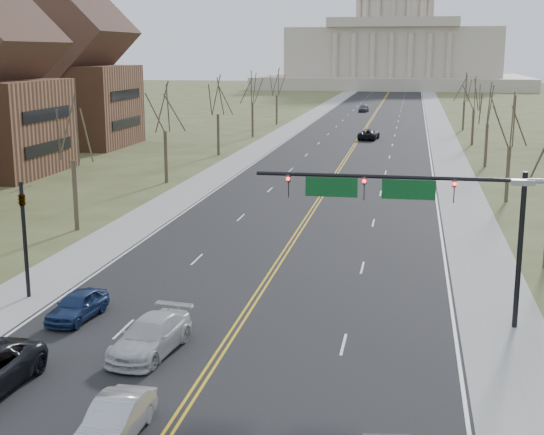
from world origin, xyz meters
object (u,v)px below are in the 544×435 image
at_px(signal_mast, 407,200).
at_px(car_far_sb, 364,108).
at_px(car_far_nb, 369,134).
at_px(car_sb_outer_second, 77,305).
at_px(car_sb_inner_second, 150,336).
at_px(car_sb_inner_lead, 115,420).
at_px(signal_left, 24,227).

height_order(signal_mast, car_far_sb, signal_mast).
bearing_deg(car_far_sb, car_far_nb, -81.13).
distance_m(car_sb_outer_second, car_far_nb, 77.69).
height_order(car_sb_inner_second, car_sb_outer_second, car_sb_inner_second).
xyz_separation_m(car_sb_inner_second, car_far_sb, (0.30, 130.82, 0.02)).
bearing_deg(signal_mast, car_sb_inner_lead, -124.60).
height_order(car_sb_inner_second, car_far_nb, car_far_nb).
bearing_deg(car_far_nb, car_sb_inner_second, 93.76).
bearing_deg(car_sb_inner_second, car_far_sb, 97.21).
bearing_deg(car_sb_outer_second, signal_left, 151.93).
distance_m(car_sb_inner_second, car_sb_outer_second, 5.79).
relative_size(car_sb_outer_second, car_far_sb, 0.89).
height_order(car_sb_outer_second, car_far_nb, car_far_nb).
bearing_deg(car_sb_inner_lead, signal_mast, 56.09).
relative_size(signal_left, car_sb_outer_second, 1.52).
bearing_deg(signal_left, car_sb_outer_second, -33.81).
relative_size(signal_left, car_far_sb, 1.36).
height_order(car_sb_inner_lead, car_far_nb, car_far_nb).
bearing_deg(car_far_sb, signal_left, -89.79).
xyz_separation_m(signal_mast, signal_left, (-18.95, 0.00, -2.05)).
distance_m(car_sb_inner_lead, car_far_sb, 137.94).
distance_m(signal_mast, signal_left, 19.06).
relative_size(car_sb_inner_second, car_far_nb, 0.94).
relative_size(car_far_nb, car_far_sb, 1.22).
bearing_deg(signal_mast, car_far_sb, 94.57).
bearing_deg(car_sb_inner_lead, car_far_sb, 91.11).
distance_m(car_sb_outer_second, car_far_sb, 127.62).
bearing_deg(signal_left, car_sb_inner_second, -34.34).
height_order(car_sb_inner_second, car_far_sb, car_far_sb).
bearing_deg(car_sb_inner_second, signal_left, 153.00).
height_order(car_sb_inner_lead, car_sb_outer_second, car_sb_inner_lead).
bearing_deg(car_sb_inner_second, car_sb_outer_second, 152.57).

